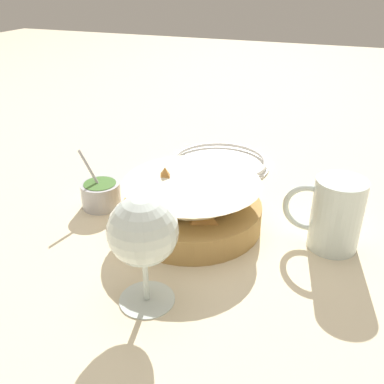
{
  "coord_description": "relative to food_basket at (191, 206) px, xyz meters",
  "views": [
    {
      "loc": [
        -0.21,
        0.53,
        0.37
      ],
      "look_at": [
        -0.0,
        -0.02,
        0.06
      ],
      "focal_mm": 40.0,
      "sensor_mm": 36.0,
      "label": 1
    }
  ],
  "objects": [
    {
      "name": "food_basket",
      "position": [
        0.0,
        0.0,
        0.0
      ],
      "size": [
        0.22,
        0.22,
        0.09
      ],
      "color": "#B2894C",
      "rests_on": "ground_plane"
    },
    {
      "name": "wine_glass",
      "position": [
        -0.01,
        0.19,
        0.06
      ],
      "size": [
        0.08,
        0.08,
        0.15
      ],
      "color": "silver",
      "rests_on": "ground_plane"
    },
    {
      "name": "side_plate",
      "position": [
        0.03,
        -0.24,
        -0.03
      ],
      "size": [
        0.21,
        0.21,
        0.01
      ],
      "color": "white",
      "rests_on": "ground_plane"
    },
    {
      "name": "ground_plane",
      "position": [
        -0.0,
        0.02,
        -0.03
      ],
      "size": [
        4.0,
        4.0,
        0.0
      ],
      "primitive_type": "plane",
      "color": "beige"
    },
    {
      "name": "sauce_cup",
      "position": [
        0.17,
        -0.0,
        -0.01
      ],
      "size": [
        0.07,
        0.07,
        0.1
      ],
      "color": "#B7B7BC",
      "rests_on": "ground_plane"
    },
    {
      "name": "beer_mug",
      "position": [
        -0.22,
        -0.02,
        0.02
      ],
      "size": [
        0.12,
        0.07,
        0.11
      ],
      "color": "silver",
      "rests_on": "ground_plane"
    }
  ]
}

